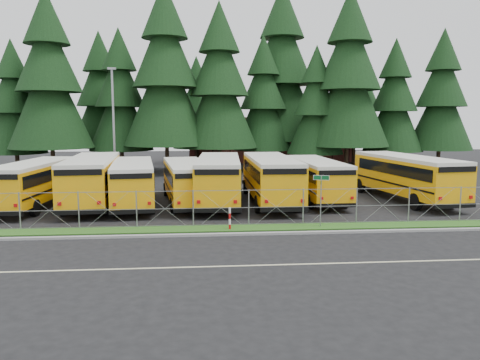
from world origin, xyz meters
The scene contains 31 objects.
ground centered at (0.00, 0.00, 0.00)m, with size 120.00×120.00×0.00m, color black.
curb centered at (0.00, -3.10, 0.06)m, with size 50.00×0.25×0.12m, color gray.
grass_verge centered at (0.00, -1.70, 0.03)m, with size 50.00×1.40×0.06m, color #244915.
road_lane_line centered at (0.00, -8.00, 0.01)m, with size 50.00×0.12×0.01m, color beige.
chainlink_fence centered at (0.00, -1.00, 1.00)m, with size 44.00×0.10×2.00m, color gray, non-canonical shape.
brick_building centered at (6.00, 40.00, 3.00)m, with size 22.00×10.00×6.00m, color brown.
bus_0 centered at (-14.39, 5.85, 1.49)m, with size 2.68×11.36×2.98m, color #FFA608, non-canonical shape.
bus_1 centered at (-10.82, 6.14, 1.62)m, with size 2.91×12.34×3.24m, color #FFA608, non-canonical shape.
bus_2 centered at (-8.10, 5.73, 1.47)m, with size 2.65×11.24×2.95m, color #FFA608, non-canonical shape.
bus_3 centered at (-4.58, 5.94, 1.44)m, with size 2.60×11.00×2.88m, color #FFA608, non-canonical shape.
bus_4 centered at (-2.34, 5.96, 1.59)m, with size 2.87×12.14×3.18m, color #FFA608, non-canonical shape.
bus_5 centered at (1.19, 5.87, 1.60)m, with size 2.88×12.19×3.19m, color #FFA608, non-canonical shape.
bus_6 centered at (4.52, 6.67, 1.46)m, with size 2.62×11.11×2.91m, color #FFA608, non-canonical shape.
bus_east centered at (10.78, 6.05, 1.60)m, with size 2.88×12.21×3.20m, color #FFA608, non-canonical shape.
street_sign centered at (2.79, -1.72, 2.03)m, with size 0.80×0.53×2.81m.
striped_bollard centered at (-2.09, -1.96, 0.60)m, with size 0.11×0.11×1.20m, color #B20C0C.
light_standard centered at (-11.07, 15.94, 5.50)m, with size 0.70×0.35×10.14m.
conifer_0 centered at (-23.27, 26.31, 7.08)m, with size 6.40×6.40×14.16m, color black, non-canonical shape.
conifer_1 centered at (-18.93, 24.36, 9.42)m, with size 8.52×8.52×18.83m, color black, non-canonical shape.
conifer_2 centered at (-12.32, 27.38, 7.83)m, with size 7.08×7.08×15.66m, color black, non-canonical shape.
conifer_3 centered at (-7.16, 25.12, 10.03)m, with size 9.07×9.07×20.07m, color black, non-canonical shape.
conifer_4 centered at (-1.45, 25.23, 9.09)m, with size 8.22×8.22×18.18m, color black, non-canonical shape.
conifer_5 centered at (3.64, 27.80, 7.60)m, with size 6.88×6.88×15.21m, color black, non-canonical shape.
conifer_6 centered at (8.92, 24.38, 6.81)m, with size 6.15×6.15×13.61m, color black, non-canonical shape.
conifer_7 centered at (12.25, 23.71, 9.75)m, with size 8.82×8.82×19.50m, color black, non-canonical shape.
conifer_8 centered at (18.12, 25.51, 7.33)m, with size 6.63×6.63×14.66m, color black, non-canonical shape.
conifer_9 centered at (23.49, 25.27, 7.89)m, with size 7.14×7.14×15.78m, color black, non-canonical shape.
conifer_10 centered at (-15.39, 32.04, 8.06)m, with size 7.29×7.29×16.12m, color black, non-canonical shape.
conifer_11 centered at (-3.96, 34.94, 6.85)m, with size 6.20×6.20×13.71m, color black, non-canonical shape.
conifer_12 centered at (6.26, 30.74, 10.86)m, with size 9.82×9.82×21.72m, color black, non-canonical shape.
conifer_13 centered at (15.94, 32.36, 8.20)m, with size 7.42×7.42×16.40m, color black, non-canonical shape.
Camera 1 is at (-3.60, -25.79, 5.76)m, focal length 35.00 mm.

